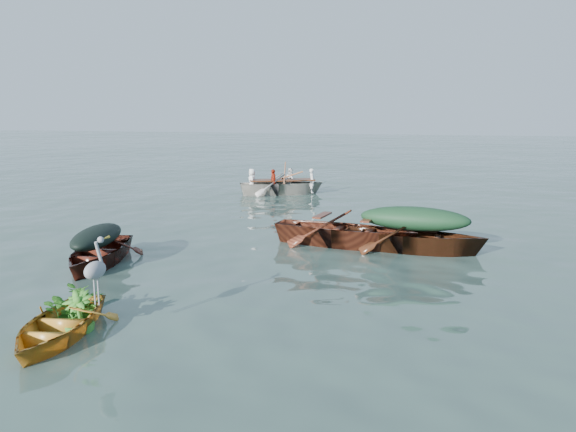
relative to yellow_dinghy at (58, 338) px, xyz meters
name	(u,v)px	position (x,y,z in m)	size (l,w,h in m)	color
ground	(233,278)	(1.18, 3.29, 0.00)	(140.00, 140.00, 0.00)	#3A5149
yellow_dinghy	(58,338)	(0.00, 0.00, 0.00)	(1.18, 2.72, 0.71)	orange
dark_covered_boat	(99,265)	(-1.74, 3.33, 0.00)	(1.29, 3.48, 0.86)	#451910
green_tarp_boat	(413,251)	(4.19, 6.31, 0.00)	(1.34, 4.32, 1.00)	#431B0F
open_wooden_boat	(345,246)	(2.65, 6.38, 0.00)	(1.43, 4.61, 1.09)	maroon
rowed_boat	(282,194)	(-1.22, 13.74, 0.00)	(1.31, 4.35, 1.04)	beige
dark_tarp_cover	(97,234)	(-1.74, 3.33, 0.63)	(0.71, 1.91, 0.40)	black
green_tarp_cover	(415,217)	(4.19, 6.31, 0.76)	(0.74, 2.38, 0.52)	#193E23
thwart_benches	(345,222)	(2.65, 6.38, 0.56)	(0.86, 2.30, 0.04)	#4C1E11
heron	(96,280)	(0.52, 0.18, 0.81)	(0.28, 0.40, 0.92)	gray
dinghy_weeds	(75,280)	(-0.10, 0.54, 0.65)	(0.70, 0.90, 0.60)	#28731E
rowers	(282,170)	(-1.22, 13.74, 0.90)	(1.18, 3.05, 0.76)	silver
oars	(282,180)	(-1.22, 13.74, 0.55)	(2.60, 0.60, 0.06)	#A86540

